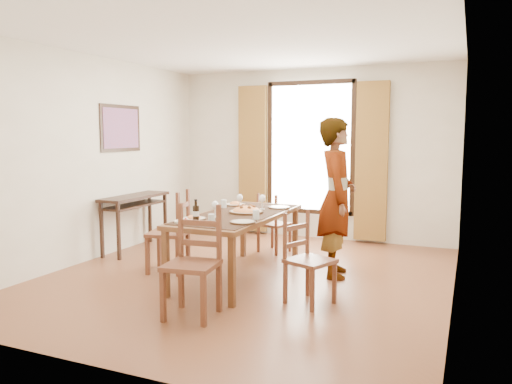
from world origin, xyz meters
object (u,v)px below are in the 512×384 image
at_px(man, 337,198).
at_px(console_table, 135,203).
at_px(pasta_platter, 246,209).
at_px(dining_table, 238,219).

bearing_deg(man, console_table, 72.95).
height_order(man, pasta_platter, man).
distance_m(dining_table, man, 1.18).
bearing_deg(dining_table, pasta_platter, 48.41).
distance_m(console_table, man, 2.98).
bearing_deg(pasta_platter, dining_table, -131.59).
relative_size(console_table, man, 0.65).
distance_m(man, pasta_platter, 1.07).
height_order(dining_table, pasta_platter, pasta_platter).
height_order(console_table, pasta_platter, pasta_platter).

